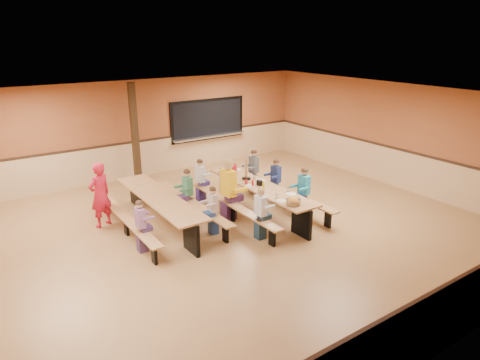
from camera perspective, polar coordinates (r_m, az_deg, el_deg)
ground at (r=9.76m, az=-2.66°, el=-7.20°), size 12.00×12.00×0.00m
room_envelope at (r=9.47m, az=-2.72°, el=-3.44°), size 12.04×10.04×3.02m
kitchen_pass_through at (r=14.63m, az=-4.28°, el=7.83°), size 2.78×0.28×1.38m
structural_post at (r=12.96m, az=-13.84°, el=5.94°), size 0.18×0.18×3.00m
cafeteria_table_main at (r=10.64m, az=2.68°, el=-1.83°), size 1.91×3.70×0.74m
cafeteria_table_second at (r=10.10m, az=-10.68°, el=-3.31°), size 1.91×3.70×0.74m
seated_child_white_left at (r=9.32m, az=2.75°, el=-4.53°), size 0.35×0.29×1.17m
seated_adult_yellow at (r=10.25m, az=-1.55°, el=-1.34°), size 0.50×0.41×1.49m
seated_child_grey_left at (r=11.43m, az=-5.30°, el=-0.11°), size 0.35×0.28×1.16m
seated_child_teal_right at (r=10.61m, az=8.49°, el=-1.58°), size 0.37×0.31×1.22m
seated_child_navy_right at (r=11.40m, az=4.78°, el=-0.12°), size 0.35×0.29×1.17m
seated_child_char_right at (r=12.14m, az=1.84°, el=1.23°), size 0.37×0.30×1.21m
seated_child_purple_sec at (r=9.01m, az=-13.08°, el=-6.07°), size 0.33×0.27×1.12m
seated_child_green_sec at (r=10.54m, az=-6.98°, el=-1.75°), size 0.36×0.29×1.19m
seated_child_tan_sec at (r=9.56m, az=-3.61°, el=-4.12°), size 0.32×0.26×1.11m
standing_woman at (r=10.36m, az=-18.15°, el=-1.90°), size 0.66×0.56×1.55m
punch_pitcher at (r=11.48m, az=-0.78°, el=1.48°), size 0.16×0.16×0.22m
chip_bowl at (r=9.43m, az=7.12°, el=-2.86°), size 0.32×0.32×0.15m
napkin_dispenser at (r=10.57m, az=2.63°, el=-0.35°), size 0.10×0.14×0.13m
condiment_mustard at (r=10.33m, az=3.16°, el=-0.70°), size 0.06×0.06×0.17m
condiment_ketchup at (r=10.46m, az=1.70°, el=-0.44°), size 0.06×0.06×0.17m
table_paddle at (r=10.95m, az=0.84°, el=0.75°), size 0.16×0.16×0.56m
place_settings at (r=10.55m, az=2.70°, el=-0.46°), size 0.65×3.30×0.11m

